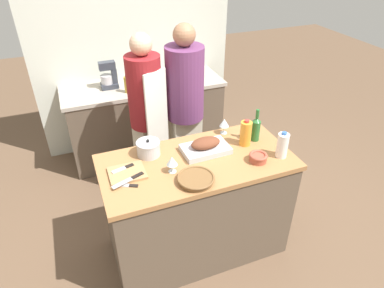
{
  "coord_description": "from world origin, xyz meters",
  "views": [
    {
      "loc": [
        -0.78,
        -1.9,
        2.41
      ],
      "look_at": [
        0.0,
        0.11,
        1.01
      ],
      "focal_mm": 32.0,
      "sensor_mm": 36.0,
      "label": 1
    }
  ],
  "objects_px": {
    "wine_bottle_green": "(256,128)",
    "wine_glass_left": "(224,123)",
    "cutting_board": "(127,173)",
    "stock_pot": "(148,148)",
    "person_cook_aproned": "(147,113)",
    "stand_mixer": "(109,77)",
    "wine_glass_right": "(172,161)",
    "knife_bread": "(124,168)",
    "condiment_bottle_short": "(174,70)",
    "mixing_bowl": "(258,157)",
    "condiment_bottle_tall": "(127,85)",
    "knife_paring": "(127,185)",
    "condiment_bottle_extra": "(136,84)",
    "juice_jug": "(246,133)",
    "wicker_basket": "(196,179)",
    "milk_jug": "(282,145)",
    "knife_chef": "(129,180)",
    "person_cook_guest": "(185,105)",
    "roasting_pan": "(206,147)"
  },
  "relations": [
    {
      "from": "condiment_bottle_tall",
      "to": "mixing_bowl",
      "type": "bearing_deg",
      "value": -69.24
    },
    {
      "from": "juice_jug",
      "to": "person_cook_guest",
      "type": "relative_size",
      "value": 0.13
    },
    {
      "from": "stock_pot",
      "to": "juice_jug",
      "type": "height_order",
      "value": "juice_jug"
    },
    {
      "from": "mixing_bowl",
      "to": "condiment_bottle_short",
      "type": "height_order",
      "value": "condiment_bottle_short"
    },
    {
      "from": "knife_bread",
      "to": "condiment_bottle_short",
      "type": "relative_size",
      "value": 0.97
    },
    {
      "from": "cutting_board",
      "to": "juice_jug",
      "type": "distance_m",
      "value": 0.96
    },
    {
      "from": "milk_jug",
      "to": "knife_bread",
      "type": "height_order",
      "value": "milk_jug"
    },
    {
      "from": "knife_paring",
      "to": "roasting_pan",
      "type": "bearing_deg",
      "value": 15.8
    },
    {
      "from": "condiment_bottle_short",
      "to": "person_cook_guest",
      "type": "relative_size",
      "value": 0.1
    },
    {
      "from": "wicker_basket",
      "to": "wine_glass_left",
      "type": "distance_m",
      "value": 0.68
    },
    {
      "from": "knife_paring",
      "to": "person_cook_aproned",
      "type": "distance_m",
      "value": 1.05
    },
    {
      "from": "wine_bottle_green",
      "to": "knife_paring",
      "type": "distance_m",
      "value": 1.11
    },
    {
      "from": "wine_glass_right",
      "to": "stand_mixer",
      "type": "bearing_deg",
      "value": 94.82
    },
    {
      "from": "stand_mixer",
      "to": "condiment_bottle_extra",
      "type": "bearing_deg",
      "value": -36.56
    },
    {
      "from": "stock_pot",
      "to": "stand_mixer",
      "type": "height_order",
      "value": "stand_mixer"
    },
    {
      "from": "wicker_basket",
      "to": "cutting_board",
      "type": "bearing_deg",
      "value": 148.95
    },
    {
      "from": "mixing_bowl",
      "to": "knife_chef",
      "type": "bearing_deg",
      "value": 173.59
    },
    {
      "from": "knife_chef",
      "to": "wine_bottle_green",
      "type": "bearing_deg",
      "value": 8.73
    },
    {
      "from": "wine_glass_left",
      "to": "knife_paring",
      "type": "distance_m",
      "value": 0.98
    },
    {
      "from": "condiment_bottle_extra",
      "to": "wine_glass_left",
      "type": "bearing_deg",
      "value": -68.86
    },
    {
      "from": "wicker_basket",
      "to": "knife_bread",
      "type": "height_order",
      "value": "wicker_basket"
    },
    {
      "from": "stand_mixer",
      "to": "condiment_bottle_extra",
      "type": "distance_m",
      "value": 0.32
    },
    {
      "from": "roasting_pan",
      "to": "stock_pot",
      "type": "height_order",
      "value": "stock_pot"
    },
    {
      "from": "wine_glass_left",
      "to": "condiment_bottle_tall",
      "type": "distance_m",
      "value": 1.3
    },
    {
      "from": "stock_pot",
      "to": "person_cook_aproned",
      "type": "xyz_separation_m",
      "value": [
        0.16,
        0.67,
        -0.06
      ]
    },
    {
      "from": "stock_pot",
      "to": "mixing_bowl",
      "type": "distance_m",
      "value": 0.82
    },
    {
      "from": "cutting_board",
      "to": "knife_paring",
      "type": "relative_size",
      "value": 1.63
    },
    {
      "from": "knife_paring",
      "to": "knife_bread",
      "type": "bearing_deg",
      "value": 85.41
    },
    {
      "from": "condiment_bottle_tall",
      "to": "condiment_bottle_extra",
      "type": "xyz_separation_m",
      "value": [
        0.1,
        0.0,
        -0.01
      ]
    },
    {
      "from": "person_cook_guest",
      "to": "wicker_basket",
      "type": "bearing_deg",
      "value": -109.72
    },
    {
      "from": "milk_jug",
      "to": "wine_glass_left",
      "type": "bearing_deg",
      "value": 118.89
    },
    {
      "from": "knife_chef",
      "to": "condiment_bottle_short",
      "type": "bearing_deg",
      "value": 62.53
    },
    {
      "from": "wicker_basket",
      "to": "person_cook_guest",
      "type": "height_order",
      "value": "person_cook_guest"
    },
    {
      "from": "wine_bottle_green",
      "to": "wine_glass_left",
      "type": "xyz_separation_m",
      "value": [
        -0.19,
        0.18,
        -0.01
      ]
    },
    {
      "from": "wine_bottle_green",
      "to": "wine_glass_left",
      "type": "relative_size",
      "value": 2.03
    },
    {
      "from": "cutting_board",
      "to": "juice_jug",
      "type": "xyz_separation_m",
      "value": [
        0.95,
        0.04,
        0.09
      ]
    },
    {
      "from": "knife_paring",
      "to": "person_cook_guest",
      "type": "relative_size",
      "value": 0.09
    },
    {
      "from": "juice_jug",
      "to": "stand_mixer",
      "type": "distance_m",
      "value": 1.77
    },
    {
      "from": "wine_glass_right",
      "to": "juice_jug",
      "type": "bearing_deg",
      "value": 11.24
    },
    {
      "from": "knife_bread",
      "to": "person_cook_aproned",
      "type": "height_order",
      "value": "person_cook_aproned"
    },
    {
      "from": "roasting_pan",
      "to": "stand_mixer",
      "type": "xyz_separation_m",
      "value": [
        -0.46,
        1.56,
        0.04
      ]
    },
    {
      "from": "condiment_bottle_short",
      "to": "wine_bottle_green",
      "type": "bearing_deg",
      "value": -84.76
    },
    {
      "from": "roasting_pan",
      "to": "condiment_bottle_tall",
      "type": "height_order",
      "value": "condiment_bottle_tall"
    },
    {
      "from": "person_cook_guest",
      "to": "mixing_bowl",
      "type": "bearing_deg",
      "value": -82.45
    },
    {
      "from": "juice_jug",
      "to": "condiment_bottle_extra",
      "type": "height_order",
      "value": "juice_jug"
    },
    {
      "from": "stock_pot",
      "to": "wine_glass_left",
      "type": "xyz_separation_m",
      "value": [
        0.67,
        0.08,
        0.04
      ]
    },
    {
      "from": "roasting_pan",
      "to": "knife_paring",
      "type": "height_order",
      "value": "roasting_pan"
    },
    {
      "from": "mixing_bowl",
      "to": "condiment_bottle_tall",
      "type": "bearing_deg",
      "value": 110.76
    },
    {
      "from": "roasting_pan",
      "to": "cutting_board",
      "type": "distance_m",
      "value": 0.62
    },
    {
      "from": "cutting_board",
      "to": "wine_bottle_green",
      "type": "bearing_deg",
      "value": 3.82
    }
  ]
}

